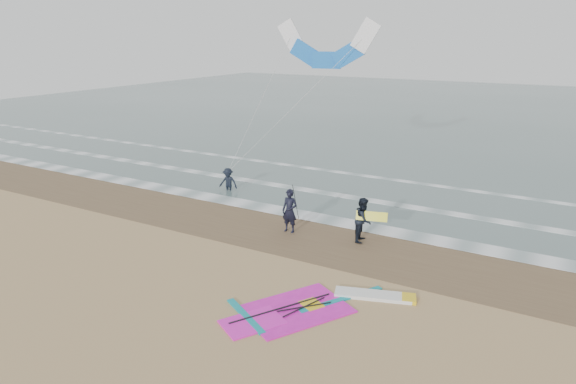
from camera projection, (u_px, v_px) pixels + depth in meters
The scene contains 11 objects.
ground at pixel (251, 300), 16.99m from camera, with size 120.00×120.00×0.00m, color tan.
sea_water at pixel (492, 114), 56.79m from camera, with size 120.00×80.00×0.02m, color #47605E.
wet_sand_band at pixel (329, 240), 21.96m from camera, with size 120.00×5.00×0.01m, color brown.
foam_waterline at pixel (367, 210), 25.64m from camera, with size 120.00×9.15×0.02m.
windsurf_rig at pixel (318, 306), 16.55m from camera, with size 5.52×5.23×0.13m.
person_standing at pixel (290, 211), 22.61m from camera, with size 0.72×0.47×1.97m, color black.
person_walking at pixel (363, 220), 21.62m from camera, with size 0.93×0.72×1.91m, color black.
person_wading at pixel (228, 177), 28.65m from camera, with size 1.07×0.62×1.66m, color black.
held_pole at pixel (296, 202), 22.33m from camera, with size 0.17×0.86×1.82m.
carried_kiteboard at pixel (372, 216), 21.27m from camera, with size 1.30×0.51×0.39m.
surf_kite at pixel (326, 48), 26.97m from camera, with size 7.43×3.21×8.19m.
Camera 1 is at (8.60, -12.57, 8.43)m, focal length 32.00 mm.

